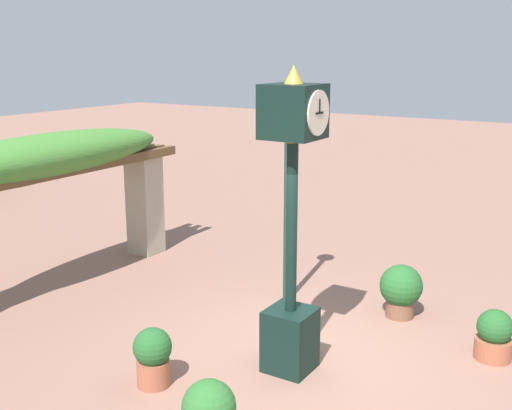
% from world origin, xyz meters
% --- Properties ---
extents(ground_plane, '(60.00, 60.00, 0.00)m').
position_xyz_m(ground_plane, '(0.00, 0.00, 0.00)').
color(ground_plane, '#8E6656').
extents(pedestal_clock, '(0.62, 0.67, 3.74)m').
position_xyz_m(pedestal_clock, '(-0.40, 0.11, 1.86)').
color(pedestal_clock, black).
rests_on(pedestal_clock, ground).
extents(pergola, '(5.69, 1.13, 2.60)m').
position_xyz_m(pergola, '(0.00, 4.83, 1.98)').
color(pergola, '#A89E89').
rests_on(pergola, ground).
extents(potted_plant_near_right, '(0.64, 0.64, 0.80)m').
position_xyz_m(potted_plant_near_right, '(1.91, -0.51, 0.43)').
color(potted_plant_near_right, brown).
rests_on(potted_plant_near_right, ground).
extents(potted_plant_far_left, '(0.48, 0.48, 0.67)m').
position_xyz_m(potted_plant_far_left, '(1.24, -1.99, 0.32)').
color(potted_plant_far_left, '#9E563D').
rests_on(potted_plant_far_left, ground).
extents(potted_plant_far_right, '(0.46, 0.46, 0.73)m').
position_xyz_m(potted_plant_far_right, '(-1.61, 1.29, 0.38)').
color(potted_plant_far_right, '#9E563D').
rests_on(potted_plant_far_right, ground).
extents(lamp_post, '(0.33, 0.33, 3.24)m').
position_xyz_m(lamp_post, '(1.50, 1.23, 2.35)').
color(lamp_post, '#19382D').
rests_on(lamp_post, ground).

